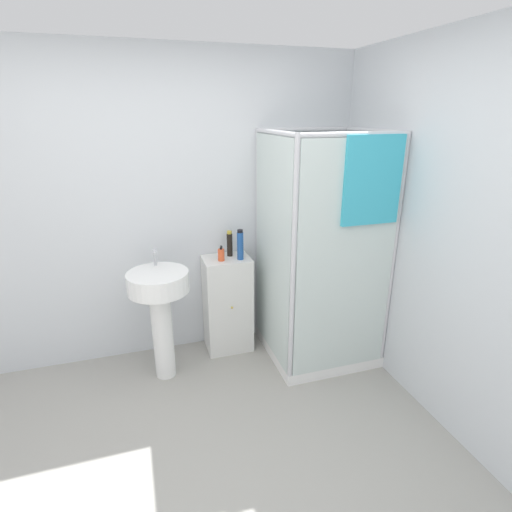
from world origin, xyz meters
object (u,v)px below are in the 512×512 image
Objects in this scene: shampoo_bottle_blue at (240,245)px; soap_dispenser at (221,255)px; sink at (160,302)px; shampoo_bottle_tall_black at (230,244)px.

soap_dispenser is at bearing 174.08° from shampoo_bottle_blue.
shampoo_bottle_tall_black reaches higher than sink.
shampoo_bottle_tall_black is at bearing 44.02° from soap_dispenser.
shampoo_bottle_tall_black is (0.10, 0.09, 0.05)m from soap_dispenser.
shampoo_bottle_tall_black is 0.86× the size of shampoo_bottle_blue.
soap_dispenser is 0.60× the size of shampoo_bottle_tall_black.
shampoo_bottle_tall_black is at bearing 120.12° from shampoo_bottle_blue.
sink is 0.63m from soap_dispenser.
shampoo_bottle_blue is (0.69, 0.19, 0.33)m from sink.
sink reaches higher than soap_dispenser.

